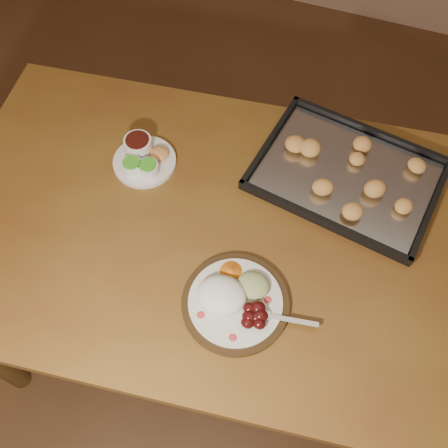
% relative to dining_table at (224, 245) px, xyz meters
% --- Properties ---
extents(ground, '(4.00, 4.00, 0.00)m').
position_rel_dining_table_xyz_m(ground, '(-0.13, -0.03, -0.65)').
color(ground, '#55361D').
rests_on(ground, ground).
extents(dining_table, '(1.59, 1.06, 0.75)m').
position_rel_dining_table_xyz_m(dining_table, '(0.00, 0.00, 0.00)').
color(dining_table, brown).
rests_on(dining_table, ground).
extents(dinner_plate, '(0.33, 0.26, 0.06)m').
position_rel_dining_table_xyz_m(dinner_plate, '(0.09, -0.18, 0.12)').
color(dinner_plate, black).
rests_on(dinner_plate, dining_table).
extents(condiment_saucer, '(0.18, 0.18, 0.06)m').
position_rel_dining_table_xyz_m(condiment_saucer, '(-0.29, 0.13, 0.12)').
color(condiment_saucer, silver).
rests_on(condiment_saucer, dining_table).
extents(baking_tray, '(0.54, 0.43, 0.05)m').
position_rel_dining_table_xyz_m(baking_tray, '(0.26, 0.26, 0.11)').
color(baking_tray, black).
rests_on(baking_tray, dining_table).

